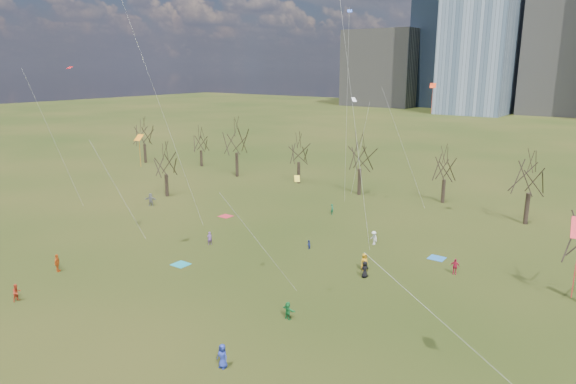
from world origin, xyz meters
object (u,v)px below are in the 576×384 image
Objects in this scene: blanket_crimson at (226,216)px; person_0 at (222,356)px; blanket_navy at (437,258)px; blanket_teal at (181,264)px; person_4 at (57,263)px; person_2 at (17,293)px.

person_0 reaches higher than blanket_crimson.
blanket_crimson is (-27.86, -1.68, 0.00)m from blanket_navy.
blanket_teal is 0.92× the size of person_4.
blanket_navy is 39.27m from person_2.
person_2 is 0.87× the size of person_4.
blanket_crimson is 1.05× the size of person_2.
blanket_teal is 14.56m from person_2.
blanket_teal and blanket_navy have the same top height.
blanket_teal is 1.00× the size of blanket_navy.
person_4 is at bearing -135.02° from blanket_teal.
blanket_crimson is at bearing -176.55° from blanket_navy.
blanket_teal is 0.96× the size of person_0.
person_0 reaches higher than blanket_navy.
blanket_navy is 27.72m from person_0.
person_0 is 20.86m from person_2.
person_2 is (-4.91, -13.68, 0.74)m from blanket_teal.
person_4 is (-0.26, -23.21, 0.85)m from blanket_crimson.
blanket_crimson is 34.94m from person_0.
person_2 is (-20.64, -3.01, -0.07)m from person_0.
blanket_navy is at bearing 39.98° from blanket_teal.
person_0 is at bearing -98.74° from blanket_navy.
blanket_teal is 19.02m from person_0.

